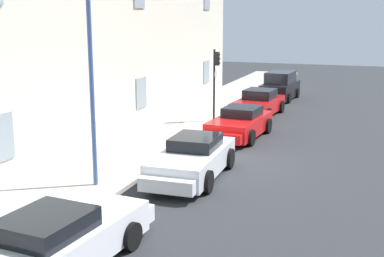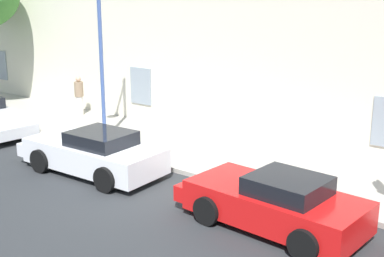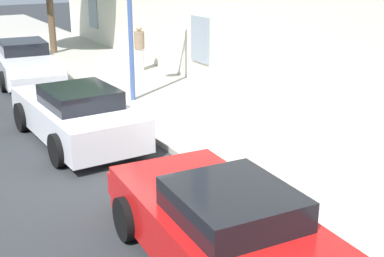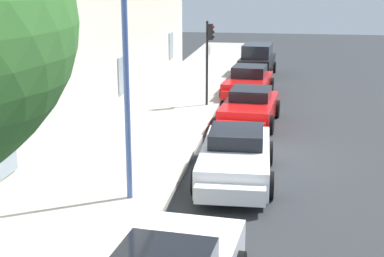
{
  "view_description": "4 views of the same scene",
  "coord_description": "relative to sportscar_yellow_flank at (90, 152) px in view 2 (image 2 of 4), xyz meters",
  "views": [
    {
      "loc": [
        -17.73,
        -5.38,
        5.38
      ],
      "look_at": [
        -0.76,
        0.84,
        1.37
      ],
      "focal_mm": 48.46,
      "sensor_mm": 36.0,
      "label": 1
    },
    {
      "loc": [
        9.33,
        -9.58,
        5.36
      ],
      "look_at": [
        0.51,
        1.88,
        1.49
      ],
      "focal_mm": 48.16,
      "sensor_mm": 36.0,
      "label": 2
    },
    {
      "loc": [
        9.33,
        -3.18,
        4.19
      ],
      "look_at": [
        0.62,
        1.97,
        0.77
      ],
      "focal_mm": 47.79,
      "sensor_mm": 36.0,
      "label": 3
    },
    {
      "loc": [
        -16.98,
        -0.88,
        5.49
      ],
      "look_at": [
        -0.38,
        1.85,
        0.94
      ],
      "focal_mm": 52.91,
      "sensor_mm": 36.0,
      "label": 4
    }
  ],
  "objects": [
    {
      "name": "pedestrian_admiring",
      "position": [
        -5.62,
        4.38,
        0.38
      ],
      "size": [
        0.53,
        0.53,
        1.69
      ],
      "color": "silver",
      "rests_on": "sidewalk"
    },
    {
      "name": "street_lamp",
      "position": [
        -2.0,
        2.05,
        3.71
      ],
      "size": [
        0.44,
        1.42,
        6.12
      ],
      "color": "#3F5999",
      "rests_on": "sidewalk"
    },
    {
      "name": "sportscar_white_middle",
      "position": [
        6.17,
        0.03,
        -0.02
      ],
      "size": [
        4.63,
        2.29,
        1.33
      ],
      "color": "red",
      "rests_on": "ground"
    },
    {
      "name": "sportscar_yellow_flank",
      "position": [
        0.0,
        0.0,
        0.0
      ],
      "size": [
        4.9,
        2.21,
        1.35
      ],
      "color": "white",
      "rests_on": "ground"
    },
    {
      "name": "sidewalk",
      "position": [
        2.22,
        3.39,
        -0.55
      ],
      "size": [
        60.0,
        3.83,
        0.14
      ],
      "primitive_type": "cube",
      "color": "#A8A399",
      "rests_on": "ground"
    },
    {
      "name": "ground_plane",
      "position": [
        2.22,
        -0.35,
        -0.62
      ],
      "size": [
        80.0,
        80.0,
        0.0
      ],
      "primitive_type": "plane",
      "color": "#2B2D30"
    }
  ]
}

